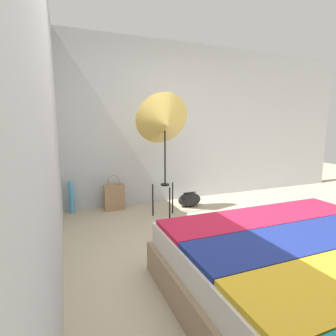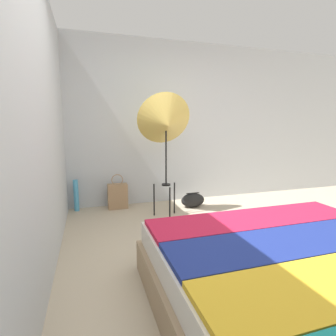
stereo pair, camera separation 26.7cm
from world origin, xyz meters
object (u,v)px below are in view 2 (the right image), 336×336
(photo_umbrella, at_px, (166,123))
(tote_bag, at_px, (118,196))
(bed, at_px, (318,291))
(paper_roll, at_px, (76,195))
(duffel_bag, at_px, (193,200))

(photo_umbrella, bearing_deg, tote_bag, 136.90)
(bed, relative_size, paper_roll, 4.29)
(duffel_bag, distance_m, paper_roll, 1.78)
(tote_bag, bearing_deg, paper_roll, 174.55)
(photo_umbrella, xyz_separation_m, duffel_bag, (0.53, 0.29, -1.20))
(duffel_bag, bearing_deg, paper_roll, 169.01)
(tote_bag, distance_m, duffel_bag, 1.17)
(bed, distance_m, duffel_bag, 2.54)
(photo_umbrella, height_order, tote_bag, photo_umbrella)
(photo_umbrella, bearing_deg, paper_roll, 152.69)
(paper_roll, bearing_deg, duffel_bag, -10.99)
(bed, distance_m, paper_roll, 3.26)
(bed, xyz_separation_m, tote_bag, (-0.95, 2.81, -0.04))
(tote_bag, relative_size, duffel_bag, 1.42)
(paper_roll, bearing_deg, bed, -61.56)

